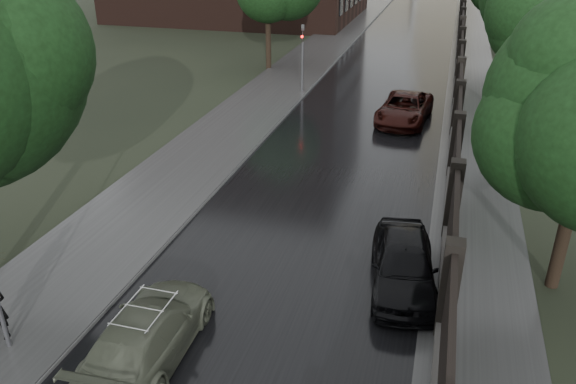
{
  "coord_description": "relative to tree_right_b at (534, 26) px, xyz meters",
  "views": [
    {
      "loc": [
        3.94,
        -6.74,
        9.37
      ],
      "look_at": [
        -0.53,
        8.8,
        1.5
      ],
      "focal_mm": 35.0,
      "sensor_mm": 36.0,
      "label": 1
    }
  ],
  "objects": [
    {
      "name": "traffic_light",
      "position": [
        -11.8,
        2.99,
        -2.55
      ],
      "size": [
        0.16,
        0.32,
        4.0
      ],
      "color": "#59595E",
      "rests_on": "ground"
    },
    {
      "name": "car_right_near",
      "position": [
        -4.1,
        -15.21,
        -4.21
      ],
      "size": [
        2.34,
        4.56,
        1.49
      ],
      "primitive_type": "imported",
      "rotation": [
        0.0,
        0.0,
        0.14
      ],
      "color": "black",
      "rests_on": "ground"
    },
    {
      "name": "tree_right_b",
      "position": [
        0.0,
        0.0,
        0.0
      ],
      "size": [
        4.08,
        4.08,
        7.01
      ],
      "color": "black",
      "rests_on": "ground"
    },
    {
      "name": "car_right_far",
      "position": [
        -5.46,
        -0.62,
        -4.24
      ],
      "size": [
        2.8,
        5.27,
        1.41
      ],
      "primitive_type": "imported",
      "rotation": [
        0.0,
        0.0,
        -0.09
      ],
      "color": "black",
      "rests_on": "ground"
    },
    {
      "name": "volga_sedan",
      "position": [
        -9.56,
        -19.72,
        -4.27
      ],
      "size": [
        2.07,
        4.74,
        1.36
      ],
      "primitive_type": "imported",
      "rotation": [
        0.0,
        0.0,
        3.18
      ],
      "color": "#515645",
      "rests_on": "ground"
    },
    {
      "name": "fence_right",
      "position": [
        -2.9,
        10.01,
        -3.94
      ],
      "size": [
        0.45,
        75.72,
        2.7
      ],
      "color": "#383533",
      "rests_on": "ground"
    }
  ]
}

